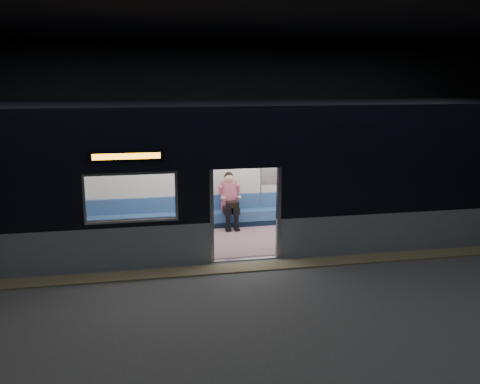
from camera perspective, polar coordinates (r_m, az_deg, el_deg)
name	(u,v)px	position (r m, az deg, el deg)	size (l,w,h in m)	color
station_floor	(256,278)	(10.34, 1.80, -9.62)	(24.00, 14.00, 0.01)	#47494C
station_envelope	(257,92)	(9.57, 1.95, 11.16)	(24.00, 14.00, 5.00)	black
tactile_strip	(250,267)	(10.83, 1.15, -8.44)	(22.80, 0.50, 0.03)	#8C7F59
metro_car	(233,166)	(12.23, -0.78, 2.94)	(18.00, 3.04, 3.35)	#8B9FA6
passenger	(229,197)	(13.42, -1.19, -0.59)	(0.47, 0.77, 1.46)	black
handbag	(233,204)	(13.22, -0.84, -1.39)	(0.31, 0.26, 0.15)	black
transit_map	(279,171)	(13.89, 4.37, 2.39)	(0.90, 0.03, 0.58)	white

